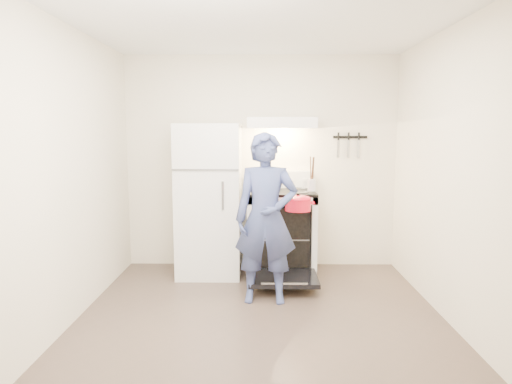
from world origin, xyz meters
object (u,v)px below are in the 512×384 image
refrigerator (210,200)px  person (266,218)px  tea_kettle (267,177)px  stove_body (281,233)px  dutch_oven (298,205)px

refrigerator → person: bearing=-54.1°
tea_kettle → refrigerator: bearing=-169.0°
refrigerator → person: refrigerator is taller
refrigerator → person: (0.63, -0.87, -0.04)m
stove_body → dutch_oven: size_ratio=2.75×
tea_kettle → person: size_ratio=0.18×
refrigerator → tea_kettle: size_ratio=5.89×
refrigerator → stove_body: bearing=1.8°
stove_body → tea_kettle: bearing=148.7°
refrigerator → tea_kettle: (0.64, 0.13, 0.24)m
stove_body → tea_kettle: tea_kettle is taller
refrigerator → dutch_oven: 1.08m
dutch_oven → tea_kettle: bearing=116.6°
tea_kettle → dutch_oven: (0.31, -0.63, -0.22)m
refrigerator → dutch_oven: (0.96, -0.50, 0.03)m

